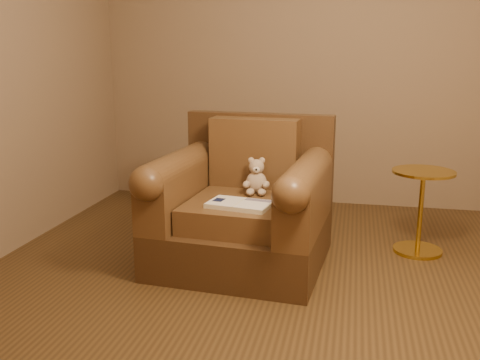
# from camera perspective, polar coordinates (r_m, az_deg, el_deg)

# --- Properties ---
(floor) EXTENTS (4.00, 4.00, 0.00)m
(floor) POSITION_cam_1_polar(r_m,az_deg,el_deg) (3.35, 4.62, -11.40)
(floor) COLOR #4E361A
(floor) RESTS_ON ground
(armchair) EXTENTS (1.16, 1.11, 0.97)m
(armchair) POSITION_cam_1_polar(r_m,az_deg,el_deg) (3.63, 0.40, -3.00)
(armchair) COLOR #432B16
(armchair) RESTS_ON floor
(teddy_bear) EXTENTS (0.18, 0.21, 0.25)m
(teddy_bear) POSITION_cam_1_polar(r_m,az_deg,el_deg) (3.65, 1.75, 0.06)
(teddy_bear) COLOR tan
(teddy_bear) RESTS_ON armchair
(guidebook) EXTENTS (0.42, 0.29, 0.03)m
(guidebook) POSITION_cam_1_polar(r_m,az_deg,el_deg) (3.34, -0.07, -2.61)
(guidebook) COLOR beige
(guidebook) RESTS_ON armchair
(side_table) EXTENTS (0.43, 0.43, 0.60)m
(side_table) POSITION_cam_1_polar(r_m,az_deg,el_deg) (4.00, 18.72, -2.93)
(side_table) COLOR gold
(side_table) RESTS_ON floor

